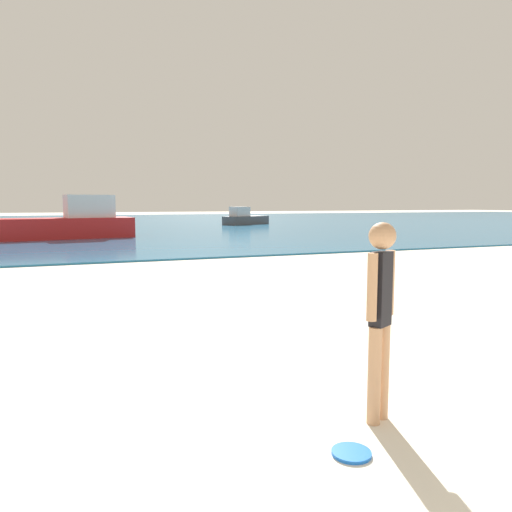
{
  "coord_description": "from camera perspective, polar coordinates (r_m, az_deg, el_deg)",
  "views": [
    {
      "loc": [
        -2.17,
        0.84,
        1.77
      ],
      "look_at": [
        0.05,
        6.41,
        1.11
      ],
      "focal_mm": 34.0,
      "sensor_mm": 36.0,
      "label": 1
    }
  ],
  "objects": [
    {
      "name": "boat_near",
      "position": [
        25.44,
        -20.89,
        3.62
      ],
      "size": [
        6.47,
        2.97,
        2.12
      ],
      "rotation": [
        0.0,
        0.0,
        3.3
      ],
      "color": "red",
      "rests_on": "water"
    },
    {
      "name": "water",
      "position": [
        44.88,
        -18.97,
        3.67
      ],
      "size": [
        160.0,
        60.0,
        0.06
      ],
      "primitive_type": "cube",
      "color": "#1E6B9E",
      "rests_on": "ground"
    },
    {
      "name": "boat_far",
      "position": [
        39.21,
        -1.34,
        4.45
      ],
      "size": [
        4.34,
        3.13,
        1.43
      ],
      "rotation": [
        0.0,
        0.0,
        0.48
      ],
      "color": "#4C4C51",
      "rests_on": "water"
    },
    {
      "name": "person_standing",
      "position": [
        4.01,
        14.41,
        -6.16
      ],
      "size": [
        0.34,
        0.21,
        1.62
      ],
      "rotation": [
        0.0,
        0.0,
        0.47
      ],
      "color": "tan",
      "rests_on": "ground"
    },
    {
      "name": "frisbee",
      "position": [
        3.75,
        11.16,
        -21.78
      ],
      "size": [
        0.28,
        0.28,
        0.03
      ],
      "primitive_type": "cylinder",
      "color": "blue",
      "rests_on": "ground"
    }
  ]
}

